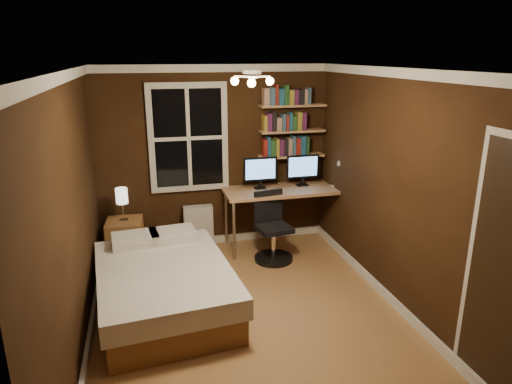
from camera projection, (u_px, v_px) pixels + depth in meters
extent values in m
plane|color=olive|center=(250.00, 319.00, 4.71)|extent=(4.20, 4.20, 0.00)
cube|color=black|center=(214.00, 158.00, 6.30)|extent=(3.20, 0.04, 2.50)
cube|color=black|center=(72.00, 219.00, 3.97)|extent=(0.04, 4.20, 2.50)
cube|color=black|center=(400.00, 193.00, 4.73)|extent=(0.04, 4.20, 2.50)
cube|color=white|center=(249.00, 69.00, 3.99)|extent=(3.20, 4.20, 0.02)
cube|color=silver|center=(188.00, 138.00, 6.10)|extent=(1.06, 0.06, 1.46)
cube|color=#A67950|center=(291.00, 156.00, 6.44)|extent=(0.92, 0.22, 0.03)
cube|color=#A67950|center=(292.00, 131.00, 6.34)|extent=(0.92, 0.22, 0.03)
cube|color=#A67950|center=(293.00, 106.00, 6.24)|extent=(0.92, 0.22, 0.03)
cube|color=brown|center=(166.00, 298.00, 4.84)|extent=(1.42, 1.91, 0.29)
cube|color=silver|center=(164.00, 277.00, 4.77)|extent=(1.50, 1.97, 0.22)
cube|color=silver|center=(135.00, 240.00, 5.28)|extent=(0.55, 0.41, 0.13)
cube|color=silver|center=(173.00, 235.00, 5.42)|extent=(0.55, 0.41, 0.13)
cube|color=brown|center=(126.00, 241.00, 5.97)|extent=(0.48, 0.48, 0.57)
cube|color=silver|center=(199.00, 227.00, 6.41)|extent=(0.40, 0.14, 0.60)
cube|color=#A67950|center=(288.00, 190.00, 6.32)|extent=(1.78, 0.67, 0.04)
cylinder|color=beige|center=(234.00, 231.00, 5.98)|extent=(0.04, 0.04, 0.80)
cylinder|color=beige|center=(350.00, 220.00, 6.37)|extent=(0.04, 0.04, 0.80)
cylinder|color=beige|center=(226.00, 216.00, 6.52)|extent=(0.04, 0.04, 0.80)
cylinder|color=beige|center=(333.00, 207.00, 6.91)|extent=(0.04, 0.04, 0.80)
cylinder|color=black|center=(273.00, 258.00, 6.06)|extent=(0.51, 0.51, 0.05)
cylinder|color=silver|center=(274.00, 244.00, 6.00)|extent=(0.06, 0.06, 0.37)
cube|color=black|center=(274.00, 228.00, 5.93)|extent=(0.47, 0.47, 0.07)
cube|color=black|center=(268.00, 206.00, 6.02)|extent=(0.40, 0.11, 0.43)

